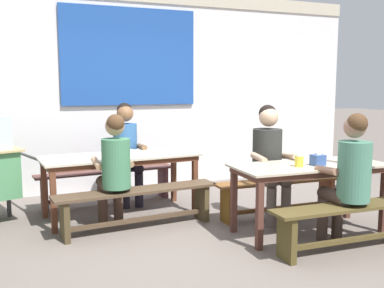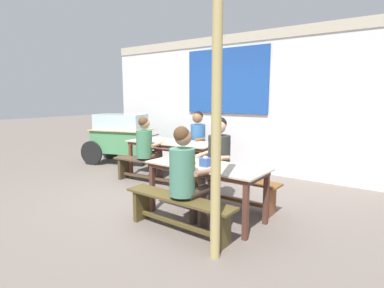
{
  "view_description": "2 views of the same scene",
  "coord_description": "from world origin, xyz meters",
  "views": [
    {
      "loc": [
        -1.81,
        -4.07,
        1.57
      ],
      "look_at": [
        0.09,
        0.65,
        0.89
      ],
      "focal_mm": 41.27,
      "sensor_mm": 36.0,
      "label": 1
    },
    {
      "loc": [
        3.25,
        -3.66,
        1.66
      ],
      "look_at": [
        0.03,
        0.79,
        0.79
      ],
      "focal_mm": 28.61,
      "sensor_mm": 36.0,
      "label": 2
    }
  ],
  "objects": [
    {
      "name": "ground_plane",
      "position": [
        0.0,
        0.0,
        0.0
      ],
      "size": [
        40.0,
        40.0,
        0.0
      ],
      "primitive_type": "plane",
      "color": "#695E56"
    },
    {
      "name": "backdrop_wall",
      "position": [
        -0.01,
        2.49,
        1.56
      ],
      "size": [
        7.22,
        0.23,
        2.98
      ],
      "color": "silver",
      "rests_on": "ground_plane"
    },
    {
      "name": "dining_table_far",
      "position": [
        -0.67,
        1.07,
        0.67
      ],
      "size": [
        1.9,
        0.91,
        0.74
      ],
      "color": "beige",
      "rests_on": "ground_plane"
    },
    {
      "name": "dining_table_near",
      "position": [
        1.05,
        -0.29,
        0.66
      ],
      "size": [
        1.67,
        0.73,
        0.74
      ],
      "color": "#BEAE96",
      "rests_on": "ground_plane"
    },
    {
      "name": "bench_far_back",
      "position": [
        -0.72,
        1.67,
        0.29
      ],
      "size": [
        1.87,
        0.45,
        0.45
      ],
      "color": "brown",
      "rests_on": "ground_plane"
    },
    {
      "name": "bench_far_front",
      "position": [
        -0.61,
        0.48,
        0.31
      ],
      "size": [
        1.83,
        0.47,
        0.45
      ],
      "color": "#4C3928",
      "rests_on": "ground_plane"
    },
    {
      "name": "bench_near_back",
      "position": [
        1.07,
        0.31,
        0.3
      ],
      "size": [
        1.61,
        0.32,
        0.45
      ],
      "color": "brown",
      "rests_on": "ground_plane"
    },
    {
      "name": "bench_near_front",
      "position": [
        1.03,
        -0.88,
        0.3
      ],
      "size": [
        1.53,
        0.34,
        0.45
      ],
      "color": "#504221",
      "rests_on": "ground_plane"
    },
    {
      "name": "food_cart",
      "position": [
        -2.53,
        1.33,
        0.72
      ],
      "size": [
        1.9,
        1.22,
        1.22
      ],
      "color": "#4B8D59",
      "rests_on": "ground_plane"
    },
    {
      "name": "person_right_near_table",
      "position": [
        0.89,
        0.26,
        0.77
      ],
      "size": [
        0.48,
        0.55,
        1.34
      ],
      "color": "#685B52",
      "rests_on": "ground_plane"
    },
    {
      "name": "person_left_back_turned",
      "position": [
        -0.85,
        0.53,
        0.72
      ],
      "size": [
        0.41,
        0.54,
        1.27
      ],
      "color": "#4E372B",
      "rests_on": "ground_plane"
    },
    {
      "name": "person_center_facing",
      "position": [
        -0.46,
        1.63,
        0.76
      ],
      "size": [
        0.43,
        0.55,
        1.34
      ],
      "color": "black",
      "rests_on": "ground_plane"
    },
    {
      "name": "person_near_front",
      "position": [
        1.1,
        -0.82,
        0.74
      ],
      "size": [
        0.43,
        0.54,
        1.31
      ],
      "color": "#413129",
      "rests_on": "ground_plane"
    },
    {
      "name": "tissue_box",
      "position": [
        1.09,
        -0.37,
        0.8
      ],
      "size": [
        0.12,
        0.12,
        0.13
      ],
      "color": "#355499",
      "rests_on": "dining_table_near"
    },
    {
      "name": "condiment_jar",
      "position": [
        0.86,
        -0.36,
        0.8
      ],
      "size": [
        0.09,
        0.09,
        0.13
      ],
      "color": "yellow",
      "rests_on": "dining_table_near"
    },
    {
      "name": "soup_bowl",
      "position": [
        -0.56,
        1.15,
        0.76
      ],
      "size": [
        0.15,
        0.15,
        0.05
      ],
      "primitive_type": "cylinder",
      "color": "silver",
      "rests_on": "dining_table_far"
    },
    {
      "name": "wooden_support_post",
      "position": [
        1.71,
        -1.13,
        1.27
      ],
      "size": [
        0.1,
        0.1,
        2.55
      ],
      "primitive_type": "cylinder",
      "color": "tan",
      "rests_on": "ground_plane"
    }
  ]
}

